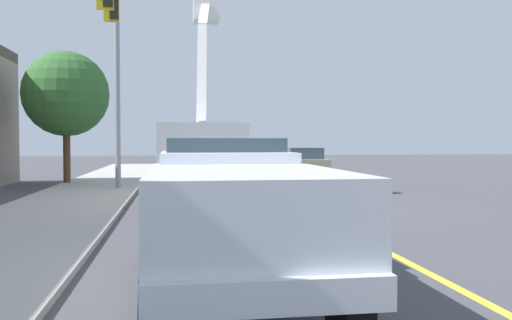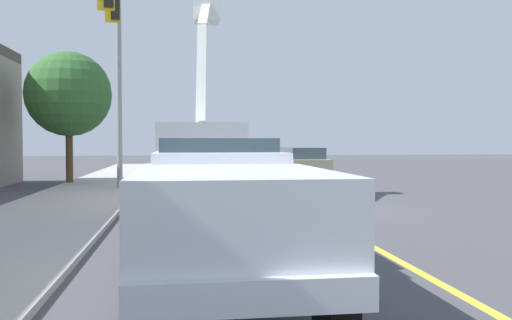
% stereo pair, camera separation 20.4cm
% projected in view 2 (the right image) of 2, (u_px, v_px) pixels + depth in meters
% --- Properties ---
extents(ground, '(120.00, 120.00, 0.00)m').
position_uv_depth(ground, '(306.00, 210.00, 15.61)').
color(ground, '#47474C').
extents(sidewalk_far_side, '(60.04, 4.40, 0.12)m').
position_uv_depth(sidewalk_far_side, '(54.00, 212.00, 14.61)').
color(sidewalk_far_side, '#B2ADA3').
rests_on(sidewalk_far_side, ground).
extents(lane_centre_stripe, '(50.00, 0.83, 0.01)m').
position_uv_depth(lane_centre_stripe, '(306.00, 210.00, 15.61)').
color(lane_centre_stripe, yellow).
rests_on(lane_centre_stripe, ground).
extents(utility_bucket_truck, '(8.23, 2.68, 7.60)m').
position_uv_depth(utility_bucket_truck, '(198.00, 153.00, 18.03)').
color(utility_bucket_truck, white).
rests_on(utility_bucket_truck, ground).
extents(service_pickup_truck, '(5.63, 2.25, 2.06)m').
position_uv_depth(service_pickup_truck, '(225.00, 210.00, 6.96)').
color(service_pickup_truck, white).
rests_on(service_pickup_truck, ground).
extents(passing_minivan, '(4.83, 2.00, 1.69)m').
position_uv_depth(passing_minivan, '(302.00, 161.00, 27.19)').
color(passing_minivan, tan).
rests_on(passing_minivan, ground).
extents(traffic_cone_mid_front, '(0.40, 0.40, 0.88)m').
position_uv_depth(traffic_cone_mid_front, '(238.00, 179.00, 22.26)').
color(traffic_cone_mid_front, black).
rests_on(traffic_cone_mid_front, ground).
extents(traffic_signal_mast, '(6.49, 0.61, 8.62)m').
position_uv_depth(traffic_signal_mast, '(113.00, 37.00, 19.60)').
color(traffic_signal_mast, gray).
rests_on(traffic_signal_mast, ground).
extents(street_tree_right, '(3.87, 3.87, 6.11)m').
position_uv_depth(street_tree_right, '(69.00, 94.00, 24.30)').
color(street_tree_right, brown).
rests_on(street_tree_right, ground).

